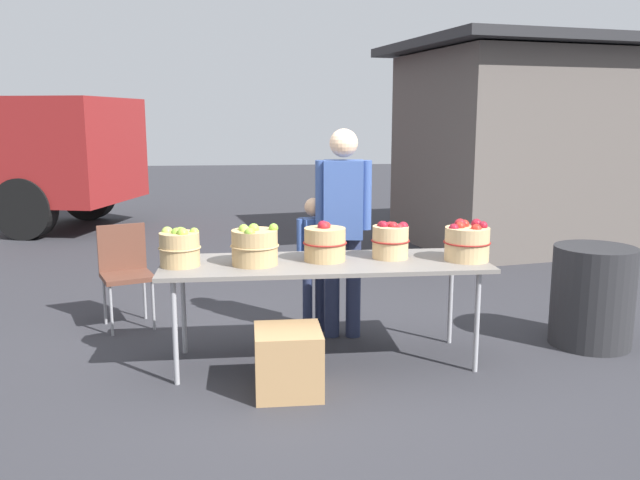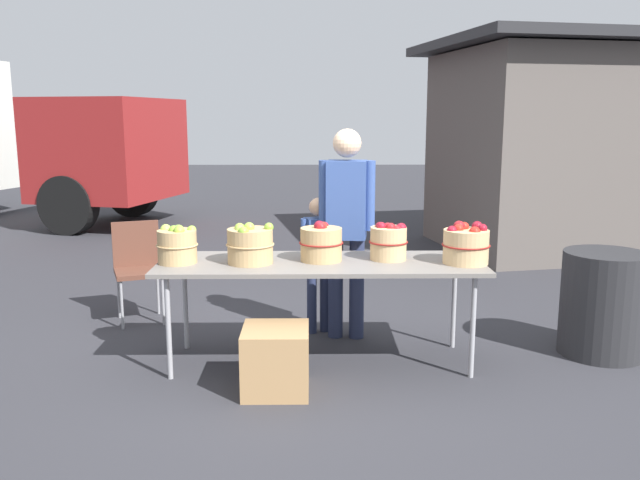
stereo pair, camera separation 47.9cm
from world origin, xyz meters
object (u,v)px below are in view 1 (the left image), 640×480
apple_basket_green_1 (255,246)px  apple_basket_red_0 (325,243)px  vendor_adult (343,217)px  trash_barrel (592,296)px  folding_chair (125,267)px  produce_crate (288,361)px  market_table (325,267)px  child_customer (314,254)px  apple_basket_red_1 (391,240)px  apple_basket_green_0 (180,247)px  apple_basket_red_2 (467,242)px

apple_basket_green_1 → apple_basket_red_0: size_ratio=1.07×
vendor_adult → trash_barrel: 2.03m
folding_chair → apple_basket_green_1: bearing=-65.5°
apple_basket_red_0 → produce_crate: size_ratio=0.74×
apple_basket_green_1 → apple_basket_red_0: (0.50, 0.08, -0.00)m
market_table → child_customer: 0.68m
market_table → apple_basket_red_0: 0.17m
trash_barrel → apple_basket_red_1: bearing=-177.1°
apple_basket_red_0 → folding_chair: (-1.59, 1.02, -0.37)m
apple_basket_red_0 → produce_crate: bearing=-118.7°
child_customer → apple_basket_green_1: bearing=35.8°
market_table → apple_basket_green_0: apple_basket_green_0 is taller
apple_basket_red_0 → apple_basket_red_2: bearing=-5.8°
vendor_adult → trash_barrel: bearing=176.0°
apple_basket_red_0 → apple_basket_green_0: bearing=-176.4°
apple_basket_red_0 → apple_basket_red_2: 1.02m
child_customer → trash_barrel: child_customer is taller
apple_basket_red_0 → apple_basket_green_1: bearing=-171.1°
apple_basket_red_0 → apple_basket_red_1: apple_basket_red_0 is taller
apple_basket_red_1 → trash_barrel: (1.63, 0.08, -0.49)m
child_customer → produce_crate: size_ratio=2.64×
apple_basket_green_1 → apple_basket_red_2: apple_basket_red_2 is taller
apple_basket_red_0 → trash_barrel: bearing=3.0°
apple_basket_green_0 → apple_basket_red_2: (2.02, -0.04, 0.00)m
apple_basket_green_1 → folding_chair: size_ratio=0.39×
market_table → apple_basket_red_1: apple_basket_red_1 is taller
apple_basket_red_1 → vendor_adult: 0.57m
apple_basket_green_0 → trash_barrel: apple_basket_green_0 is taller
apple_basket_red_2 → apple_basket_green_0: bearing=178.9°
apple_basket_red_1 → child_customer: 0.82m
apple_basket_green_1 → apple_basket_red_0: 0.51m
apple_basket_red_0 → market_table: bearing=-98.0°
apple_basket_green_1 → apple_basket_red_2: (1.51, -0.02, 0.00)m
apple_basket_green_1 → apple_basket_red_0: bearing=8.9°
produce_crate → folding_chair: bearing=129.3°
produce_crate → market_table: bearing=60.0°
apple_basket_green_0 → produce_crate: (0.71, -0.49, -0.67)m
apple_basket_red_0 → vendor_adult: size_ratio=0.19×
trash_barrel → produce_crate: 2.51m
apple_basket_green_1 → child_customer: size_ratio=0.30×
apple_basket_green_0 → vendor_adult: (1.22, 0.58, 0.10)m
apple_basket_green_0 → child_customer: bearing=35.3°
apple_basket_red_0 → produce_crate: apple_basket_red_0 is taller
apple_basket_green_0 → child_customer: 1.24m
produce_crate → child_customer: bearing=76.5°
market_table → produce_crate: market_table is taller
folding_chair → apple_basket_red_0: bearing=-53.0°
apple_basket_red_0 → trash_barrel: (2.11, 0.11, -0.49)m
market_table → apple_basket_red_1: bearing=7.8°
child_customer → vendor_adult: bearing=129.8°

